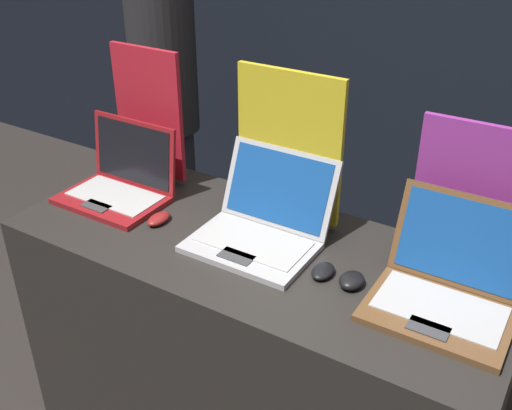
% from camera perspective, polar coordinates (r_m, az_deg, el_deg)
% --- Properties ---
extents(wall_back, '(8.00, 0.05, 2.80)m').
position_cam_1_polar(wall_back, '(3.38, 17.16, 17.36)').
color(wall_back, black).
rests_on(wall_back, ground_plane).
extents(display_counter, '(1.65, 0.68, 0.97)m').
position_cam_1_polar(display_counter, '(2.24, -0.04, -14.27)').
color(display_counter, '#282623').
rests_on(display_counter, ground_plane).
extents(laptop_front, '(0.38, 0.29, 0.27)m').
position_cam_1_polar(laptop_front, '(2.25, -12.79, 2.21)').
color(laptop_front, maroon).
rests_on(laptop_front, display_counter).
extents(mouse_front, '(0.06, 0.10, 0.03)m').
position_cam_1_polar(mouse_front, '(2.08, -9.24, -1.30)').
color(mouse_front, maroon).
rests_on(mouse_front, display_counter).
extents(promo_stand_front, '(0.30, 0.07, 0.52)m').
position_cam_1_polar(promo_stand_front, '(2.30, -10.12, 8.14)').
color(promo_stand_front, black).
rests_on(promo_stand_front, display_counter).
extents(laptop_middle, '(0.40, 0.37, 0.27)m').
position_cam_1_polar(laptop_middle, '(1.94, 0.44, -1.72)').
color(laptop_middle, '#B7B7BC').
rests_on(laptop_middle, display_counter).
extents(mouse_middle, '(0.06, 0.09, 0.03)m').
position_cam_1_polar(mouse_middle, '(1.81, 6.39, -6.28)').
color(mouse_middle, black).
rests_on(mouse_middle, display_counter).
extents(promo_stand_middle, '(0.38, 0.07, 0.52)m').
position_cam_1_polar(promo_stand_middle, '(1.98, 3.02, 5.17)').
color(promo_stand_middle, black).
rests_on(promo_stand_middle, display_counter).
extents(laptop_back, '(0.38, 0.36, 0.28)m').
position_cam_1_polar(laptop_back, '(1.74, 17.77, -7.27)').
color(laptop_back, brown).
rests_on(laptop_back, display_counter).
extents(mouse_back, '(0.07, 0.09, 0.04)m').
position_cam_1_polar(mouse_back, '(1.78, 9.10, -7.10)').
color(mouse_back, black).
rests_on(mouse_back, display_counter).
extents(promo_stand_back, '(0.37, 0.07, 0.46)m').
position_cam_1_polar(promo_stand_back, '(1.84, 20.32, 0.21)').
color(promo_stand_back, black).
rests_on(promo_stand_back, display_counter).
extents(person_bystander, '(0.33, 0.33, 1.76)m').
position_cam_1_polar(person_bystander, '(3.18, -8.46, 8.49)').
color(person_bystander, '#282833').
rests_on(person_bystander, ground_plane).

